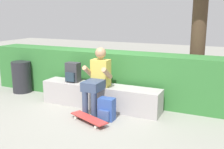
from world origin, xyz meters
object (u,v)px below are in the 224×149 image
at_px(backpack_on_bench, 73,73).
at_px(skateboard_near_person, 89,118).
at_px(backpack_on_ground, 107,110).
at_px(bench_main, 100,96).
at_px(trash_bin, 22,77).
at_px(person_skater, 97,78).

bearing_deg(backpack_on_bench, skateboard_near_person, -43.91).
bearing_deg(backpack_on_bench, backpack_on_ground, -27.47).
relative_size(bench_main, trash_bin, 3.34).
distance_m(bench_main, backpack_on_bench, 0.75).
bearing_deg(backpack_on_ground, person_skater, 136.78).
bearing_deg(skateboard_near_person, backpack_on_ground, 44.93).
relative_size(person_skater, backpack_on_ground, 3.04).
relative_size(person_skater, trash_bin, 1.65).
bearing_deg(backpack_on_ground, skateboard_near_person, -135.07).
bearing_deg(skateboard_near_person, bench_main, 102.67).
distance_m(bench_main, skateboard_near_person, 0.81).
bearing_deg(person_skater, backpack_on_ground, -43.22).
distance_m(person_skater, skateboard_near_person, 0.82).
bearing_deg(skateboard_near_person, trash_bin, 157.90).
distance_m(person_skater, backpack_on_ground, 0.67).
bearing_deg(skateboard_near_person, backpack_on_bench, 136.09).
xyz_separation_m(bench_main, backpack_on_ground, (0.40, -0.54, -0.04)).
height_order(person_skater, skateboard_near_person, person_skater).
bearing_deg(bench_main, backpack_on_bench, -179.12).
distance_m(skateboard_near_person, backpack_on_ground, 0.35).
bearing_deg(person_skater, skateboard_near_person, -78.08).
height_order(bench_main, skateboard_near_person, bench_main).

